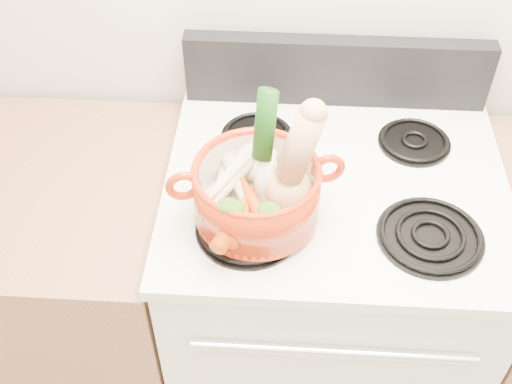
# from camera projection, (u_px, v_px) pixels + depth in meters

# --- Properties ---
(stove_body) EXTENTS (0.76, 0.65, 0.92)m
(stove_body) POSITION_uv_depth(u_px,v_px,m) (321.00, 304.00, 1.81)
(stove_body) COLOR silver
(stove_body) RESTS_ON floor
(cooktop) EXTENTS (0.78, 0.67, 0.03)m
(cooktop) POSITION_uv_depth(u_px,v_px,m) (336.00, 185.00, 1.47)
(cooktop) COLOR silver
(cooktop) RESTS_ON stove_body
(control_backsplash) EXTENTS (0.76, 0.05, 0.18)m
(control_backsplash) POSITION_uv_depth(u_px,v_px,m) (337.00, 71.00, 1.60)
(control_backsplash) COLOR black
(control_backsplash) RESTS_ON cooktop
(oven_handle) EXTENTS (0.60, 0.02, 0.02)m
(oven_handle) POSITION_uv_depth(u_px,v_px,m) (333.00, 352.00, 1.34)
(oven_handle) COLOR silver
(oven_handle) RESTS_ON stove_body
(burner_front_left) EXTENTS (0.22, 0.22, 0.02)m
(burner_front_left) POSITION_uv_depth(u_px,v_px,m) (248.00, 227.00, 1.35)
(burner_front_left) COLOR black
(burner_front_left) RESTS_ON cooktop
(burner_front_right) EXTENTS (0.22, 0.22, 0.02)m
(burner_front_right) POSITION_uv_depth(u_px,v_px,m) (430.00, 235.00, 1.33)
(burner_front_right) COLOR black
(burner_front_right) RESTS_ON cooktop
(burner_back_left) EXTENTS (0.17, 0.17, 0.02)m
(burner_back_left) POSITION_uv_depth(u_px,v_px,m) (257.00, 134.00, 1.56)
(burner_back_left) COLOR black
(burner_back_left) RESTS_ON cooktop
(burner_back_right) EXTENTS (0.17, 0.17, 0.02)m
(burner_back_right) POSITION_uv_depth(u_px,v_px,m) (414.00, 141.00, 1.54)
(burner_back_right) COLOR black
(burner_back_right) RESTS_ON cooktop
(dutch_oven) EXTENTS (0.31, 0.31, 0.13)m
(dutch_oven) POSITION_uv_depth(u_px,v_px,m) (257.00, 192.00, 1.32)
(dutch_oven) COLOR #A6260A
(dutch_oven) RESTS_ON burner_front_left
(pot_handle_left) EXTENTS (0.07, 0.03, 0.07)m
(pot_handle_left) POSITION_uv_depth(u_px,v_px,m) (183.00, 186.00, 1.27)
(pot_handle_left) COLOR #A6260A
(pot_handle_left) RESTS_ON dutch_oven
(pot_handle_right) EXTENTS (0.07, 0.03, 0.07)m
(pot_handle_right) POSITION_uv_depth(u_px,v_px,m) (328.00, 168.00, 1.30)
(pot_handle_right) COLOR #A6260A
(pot_handle_right) RESTS_ON dutch_oven
(squash) EXTENTS (0.17, 0.12, 0.26)m
(squash) POSITION_uv_depth(u_px,v_px,m) (292.00, 161.00, 1.26)
(squash) COLOR tan
(squash) RESTS_ON dutch_oven
(leek) EXTENTS (0.07, 0.10, 0.28)m
(leek) POSITION_uv_depth(u_px,v_px,m) (264.00, 150.00, 1.26)
(leek) COLOR white
(leek) RESTS_ON dutch_oven
(ginger) EXTENTS (0.09, 0.07, 0.04)m
(ginger) POSITION_uv_depth(u_px,v_px,m) (258.00, 170.00, 1.39)
(ginger) COLOR tan
(ginger) RESTS_ON dutch_oven
(parsnip_0) EXTENTS (0.08, 0.22, 0.06)m
(parsnip_0) POSITION_uv_depth(u_px,v_px,m) (222.00, 179.00, 1.37)
(parsnip_0) COLOR beige
(parsnip_0) RESTS_ON dutch_oven
(parsnip_1) EXTENTS (0.09, 0.19, 0.05)m
(parsnip_1) POSITION_uv_depth(u_px,v_px,m) (225.00, 187.00, 1.34)
(parsnip_1) COLOR beige
(parsnip_1) RESTS_ON dutch_oven
(parsnip_2) EXTENTS (0.11, 0.20, 0.06)m
(parsnip_2) POSITION_uv_depth(u_px,v_px,m) (237.00, 181.00, 1.34)
(parsnip_2) COLOR beige
(parsnip_2) RESTS_ON dutch_oven
(parsnip_3) EXTENTS (0.12, 0.18, 0.06)m
(parsnip_3) POSITION_uv_depth(u_px,v_px,m) (224.00, 189.00, 1.32)
(parsnip_3) COLOR beige
(parsnip_3) RESTS_ON dutch_oven
(parsnip_4) EXTENTS (0.12, 0.21, 0.06)m
(parsnip_4) POSITION_uv_depth(u_px,v_px,m) (234.00, 169.00, 1.35)
(parsnip_4) COLOR beige
(parsnip_4) RESTS_ON dutch_oven
(parsnip_5) EXTENTS (0.14, 0.19, 0.06)m
(parsnip_5) POSITION_uv_depth(u_px,v_px,m) (224.00, 181.00, 1.32)
(parsnip_5) COLOR #EFE7C3
(parsnip_5) RESTS_ON dutch_oven
(carrot_0) EXTENTS (0.08, 0.18, 0.05)m
(carrot_0) POSITION_uv_depth(u_px,v_px,m) (245.00, 213.00, 1.30)
(carrot_0) COLOR #BD3309
(carrot_0) RESTS_ON dutch_oven
(carrot_1) EXTENTS (0.09, 0.17, 0.05)m
(carrot_1) POSITION_uv_depth(u_px,v_px,m) (235.00, 219.00, 1.28)
(carrot_1) COLOR #C8440A
(carrot_1) RESTS_ON dutch_oven
(carrot_2) EXTENTS (0.11, 0.18, 0.05)m
(carrot_2) POSITION_uv_depth(u_px,v_px,m) (252.00, 202.00, 1.30)
(carrot_2) COLOR #BE3609
(carrot_2) RESTS_ON dutch_oven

